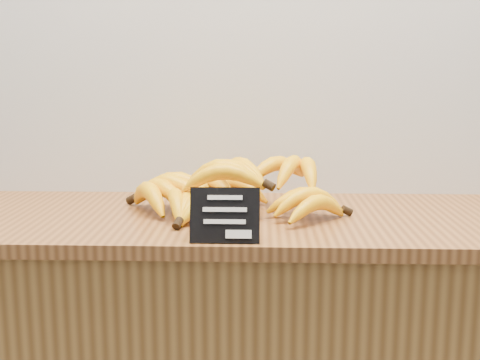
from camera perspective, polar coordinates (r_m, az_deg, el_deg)
name	(u,v)px	position (r m, az deg, el deg)	size (l,w,h in m)	color
counter_top	(241,220)	(1.42, 0.07, -3.83)	(1.46, 0.54, 0.03)	brown
chalkboard_sign	(225,215)	(1.17, -1.45, -3.37)	(0.14, 0.01, 0.11)	black
banana_pile	(232,190)	(1.42, -0.77, -0.95)	(0.53, 0.38, 0.13)	#FFBC0A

